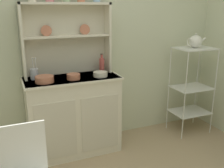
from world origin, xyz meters
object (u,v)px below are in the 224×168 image
object	(u,v)px
hutch_shelf_unit	(66,34)
utensil_jar	(34,74)
hutch_cabinet	(74,114)
porcelain_teapot	(195,41)
bowl_mixing_large	(44,79)
jam_bottle	(102,65)
bakers_rack	(192,82)

from	to	relation	value
hutch_shelf_unit	utensil_jar	size ratio (longest dim) A/B	4.08
hutch_cabinet	utensil_jar	xyz separation A→B (m)	(-0.37, 0.08, 0.47)
hutch_cabinet	hutch_shelf_unit	size ratio (longest dim) A/B	1.07
hutch_cabinet	porcelain_teapot	distance (m)	1.67
hutch_cabinet	utensil_jar	bearing A→B (deg)	168.06
porcelain_teapot	hutch_cabinet	bearing A→B (deg)	176.95
bowl_mixing_large	utensil_jar	size ratio (longest dim) A/B	0.79
jam_bottle	utensil_jar	world-z (taller)	utensil_jar
hutch_cabinet	hutch_shelf_unit	xyz separation A→B (m)	(0.00, 0.16, 0.85)
hutch_cabinet	bakers_rack	bearing A→B (deg)	-3.05
hutch_shelf_unit	bakers_rack	bearing A→B (deg)	-9.23
hutch_cabinet	porcelain_teapot	bearing A→B (deg)	-3.05
bakers_rack	porcelain_teapot	world-z (taller)	porcelain_teapot
bowl_mixing_large	hutch_shelf_unit	bearing A→B (deg)	39.37
bakers_rack	bowl_mixing_large	distance (m)	1.80
hutch_shelf_unit	porcelain_teapot	bearing A→B (deg)	-9.24
jam_bottle	porcelain_teapot	world-z (taller)	porcelain_teapot
hutch_cabinet	bowl_mixing_large	distance (m)	0.54
porcelain_teapot	bowl_mixing_large	bearing A→B (deg)	179.79
hutch_cabinet	hutch_shelf_unit	bearing A→B (deg)	90.00
hutch_cabinet	jam_bottle	distance (m)	0.63
hutch_cabinet	bakers_rack	distance (m)	1.52
hutch_shelf_unit	utensil_jar	world-z (taller)	hutch_shelf_unit
hutch_shelf_unit	porcelain_teapot	world-z (taller)	hutch_shelf_unit
hutch_cabinet	porcelain_teapot	xyz separation A→B (m)	(1.50, -0.08, 0.73)
bowl_mixing_large	porcelain_teapot	bearing A→B (deg)	-0.21
bakers_rack	hutch_cabinet	bearing A→B (deg)	176.95
hutch_shelf_unit	hutch_cabinet	bearing A→B (deg)	-90.00
hutch_cabinet	bakers_rack	size ratio (longest dim) A/B	0.91
jam_bottle	hutch_cabinet	bearing A→B (deg)	-166.74
jam_bottle	utensil_jar	size ratio (longest dim) A/B	0.93
bowl_mixing_large	jam_bottle	xyz separation A→B (m)	(0.66, 0.16, 0.06)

